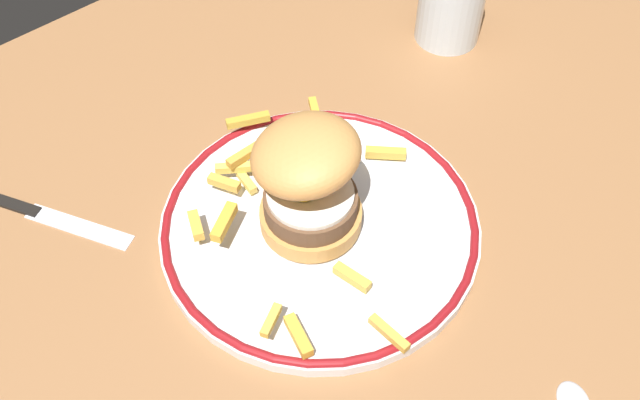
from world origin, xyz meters
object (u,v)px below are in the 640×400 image
(dinner_plate, at_px, (320,225))
(burger, at_px, (308,180))
(water_glass, at_px, (451,4))
(knife, at_px, (34,211))

(dinner_plate, height_order, burger, burger)
(water_glass, distance_m, knife, 0.50)
(water_glass, xyz_separation_m, knife, (-0.49, 0.08, -0.04))
(burger, relative_size, knife, 0.84)
(dinner_plate, relative_size, water_glass, 2.92)
(burger, distance_m, water_glass, 0.33)
(dinner_plate, xyz_separation_m, water_glass, (0.30, 0.12, 0.04))
(dinner_plate, bearing_deg, burger, 125.89)
(water_glass, height_order, knife, water_glass)
(water_glass, bearing_deg, knife, 170.93)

